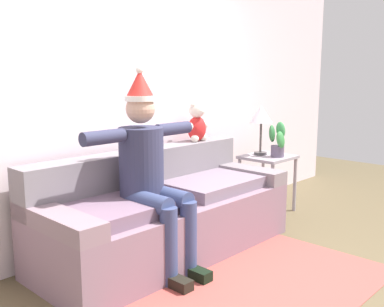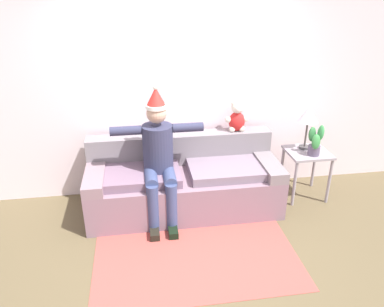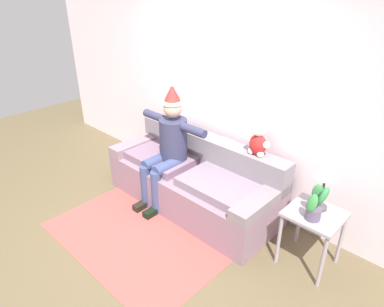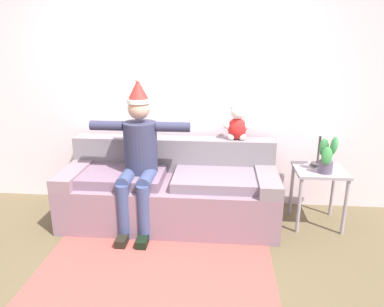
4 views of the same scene
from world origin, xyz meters
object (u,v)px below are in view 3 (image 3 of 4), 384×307
Objects in this scene: side_table at (314,222)px; person_seated at (168,145)px; table_lamp at (327,171)px; potted_plant at (316,204)px; teddy_bear at (258,141)px; couch at (194,180)px.

person_seated is at bearing -174.29° from side_table.
person_seated is at bearing -171.32° from table_lamp.
side_table is 0.29m from potted_plant.
side_table is at bearing -16.49° from teddy_bear.
table_lamp is (1.55, 0.12, 0.70)m from couch.
table_lamp is (0.85, -0.16, 0.02)m from teddy_bear.
potted_plant reaches higher than couch.
teddy_bear is at bearing 169.53° from table_lamp.
side_table is (0.85, -0.25, -0.50)m from teddy_bear.
couch is 1.56m from side_table.
couch is at bearing -158.63° from teddy_bear.
couch is 0.56m from person_seated.
couch is 1.45× the size of person_seated.
potted_plant is (0.03, -0.20, -0.25)m from table_lamp.
person_seated reaches higher than teddy_bear.
table_lamp is at bearing 94.22° from side_table.
teddy_bear reaches higher than couch.
side_table is 1.16× the size of table_lamp.
couch is 4.20× the size of table_lamp.
table_lamp reaches higher than couch.
teddy_bear is (0.99, 0.44, 0.22)m from person_seated.
teddy_bear reaches higher than table_lamp.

